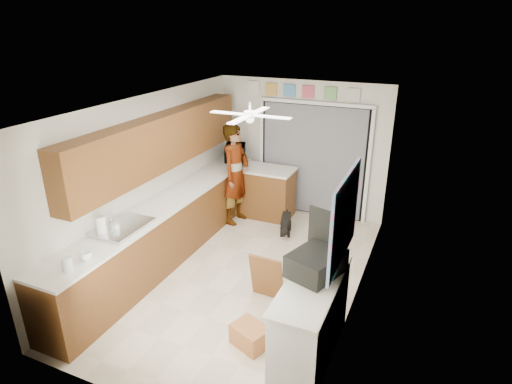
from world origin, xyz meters
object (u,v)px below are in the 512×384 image
(cup, at_px, (86,256))
(man, at_px, (236,174))
(paper_towel_roll, at_px, (101,226))
(navy_crate, at_px, (283,333))
(cardboard_box, at_px, (250,336))
(microwave, at_px, (235,152))
(suitcase, at_px, (316,263))
(dog, at_px, (286,224))

(cup, height_order, man, man)
(paper_towel_roll, height_order, navy_crate, paper_towel_roll)
(cardboard_box, bearing_deg, man, 118.81)
(paper_towel_roll, bearing_deg, navy_crate, 3.45)
(microwave, height_order, cardboard_box, microwave)
(suitcase, xyz_separation_m, man, (-2.22, 2.56, -0.15))
(cardboard_box, bearing_deg, navy_crate, 35.26)
(paper_towel_roll, distance_m, cardboard_box, 2.29)
(paper_towel_roll, relative_size, suitcase, 0.45)
(man, relative_size, dog, 3.66)
(cup, relative_size, navy_crate, 0.39)
(suitcase, distance_m, dog, 2.85)
(navy_crate, bearing_deg, dog, 109.18)
(microwave, xyz_separation_m, suitcase, (2.56, -3.26, -0.03))
(microwave, relative_size, paper_towel_roll, 2.08)
(microwave, distance_m, dog, 1.83)
(suitcase, relative_size, cardboard_box, 1.46)
(paper_towel_roll, bearing_deg, microwave, 87.34)
(cup, distance_m, cardboard_box, 2.08)
(man, bearing_deg, microwave, 31.21)
(cup, xyz_separation_m, paper_towel_roll, (-0.25, 0.54, 0.08))
(cup, distance_m, suitcase, 2.60)
(microwave, bearing_deg, cup, 160.33)
(microwave, bearing_deg, man, -174.79)
(microwave, xyz_separation_m, cup, (0.09, -4.04, -0.10))
(suitcase, distance_m, cardboard_box, 1.18)
(microwave, xyz_separation_m, man, (0.34, -0.70, -0.18))
(navy_crate, height_order, dog, dog)
(microwave, relative_size, suitcase, 0.93)
(microwave, xyz_separation_m, dog, (1.36, -0.83, -0.90))
(dog, bearing_deg, navy_crate, -85.43)
(cup, xyz_separation_m, navy_crate, (2.15, 0.68, -0.89))
(navy_crate, bearing_deg, cup, -162.38)
(dog, bearing_deg, paper_towel_roll, -134.34)
(cardboard_box, bearing_deg, paper_towel_roll, 177.84)
(suitcase, xyz_separation_m, cardboard_box, (-0.64, -0.32, -0.94))
(cup, xyz_separation_m, dog, (1.27, 3.21, -0.80))
(paper_towel_roll, bearing_deg, cardboard_box, -2.16)
(cup, relative_size, dog, 0.26)
(microwave, bearing_deg, paper_towel_roll, 156.40)
(microwave, height_order, man, man)
(paper_towel_roll, relative_size, navy_crate, 0.81)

